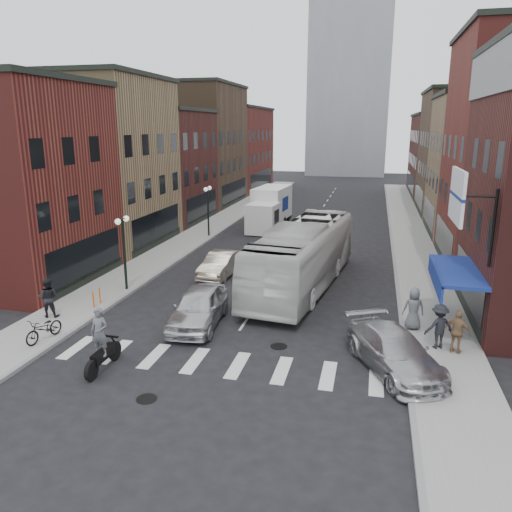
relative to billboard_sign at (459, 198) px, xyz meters
The scene contains 31 objects.
ground 10.56m from the billboard_sign, behind, with size 160.00×160.00×0.00m, color black.
sidewalk_left 28.12m from the billboard_sign, 128.47° to the left, with size 3.00×74.00×0.15m, color gray.
sidewalk_right 22.34m from the billboard_sign, 90.23° to the left, with size 3.00×74.00×0.15m, color gray.
curb_left 27.25m from the billboard_sign, 125.94° to the left, with size 0.20×74.00×0.16m, color gray.
curb_right 22.41m from the billboard_sign, 94.22° to the left, with size 0.20×74.00×0.16m, color gray.
crosswalk_stripes 11.12m from the billboard_sign, 157.82° to the right, with size 12.00×2.20×0.01m, color silver.
bldg_left_near 23.92m from the billboard_sign, behind, with size 10.30×9.20×11.30m.
bldg_left_mid_a 27.17m from the billboard_sign, 150.21° to the left, with size 10.30×10.20×12.30m.
bldg_left_mid_b 33.30m from the billboard_sign, 135.10° to the left, with size 10.30×10.20×10.30m.
bldg_left_far_a 41.79m from the billboard_sign, 124.35° to the left, with size 10.30×12.20×13.30m.
bldg_left_far_b 53.93m from the billboard_sign, 115.93° to the left, with size 10.30×16.20×11.30m.
bldg_right_mid_b 24.36m from the billboard_sign, 74.75° to the left, with size 10.30×10.20×11.30m.
bldg_right_far_a 35.09m from the billboard_sign, 79.48° to the left, with size 10.30×12.20×12.30m.
bldg_right_far_b 48.93m from the billboard_sign, 82.47° to the left, with size 10.30×16.20×10.30m.
awning_blue 4.05m from the billboard_sign, 80.39° to the left, with size 1.80×5.00×0.78m.
billboard_sign is the anchor object (origin of this frame).
distant_tower 80.22m from the billboard_sign, 96.32° to the left, with size 14.00×14.00×50.00m, color #9399A0.
streetlamp_near 16.68m from the billboard_sign, 167.65° to the left, with size 0.32×1.22×4.11m.
streetlamp_far 23.92m from the billboard_sign, 132.41° to the left, with size 0.32×1.22×4.11m.
bike_rack 17.14m from the billboard_sign, behind, with size 0.08×0.68×0.80m.
box_truck 25.82m from the billboard_sign, 118.15° to the left, with size 2.85×8.19×3.50m.
motorcycle_rider 14.38m from the billboard_sign, 158.22° to the right, with size 0.67×2.40×2.45m.
transit_bus 10.38m from the billboard_sign, 135.84° to the left, with size 3.05×13.01×3.63m, color silver.
sedan_left_near 11.81m from the billboard_sign, behind, with size 2.01×4.99×1.70m, color silver.
sedan_left_far 15.03m from the billboard_sign, 147.73° to the left, with size 1.52×4.35×1.43m, color beige.
curb_car 6.30m from the billboard_sign, 129.54° to the right, with size 2.09×5.15×1.49m, color #B4B4B9.
parked_bicycle 17.34m from the billboard_sign, 167.98° to the right, with size 0.65×1.88×0.99m, color black.
ped_left_solo 18.27m from the billboard_sign, behind, with size 0.89×0.52×1.84m, color black.
ped_right_a 5.10m from the billboard_sign, 126.39° to the right, with size 1.18×0.58×1.83m, color black.
ped_right_b 5.17m from the billboard_sign, 68.04° to the right, with size 1.03×0.52×1.77m, color olive.
ped_right_c 5.36m from the billboard_sign, 131.36° to the left, with size 0.91×0.59×1.87m, color #5A5E62.
Camera 1 is at (5.43, -19.53, 8.75)m, focal length 35.00 mm.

